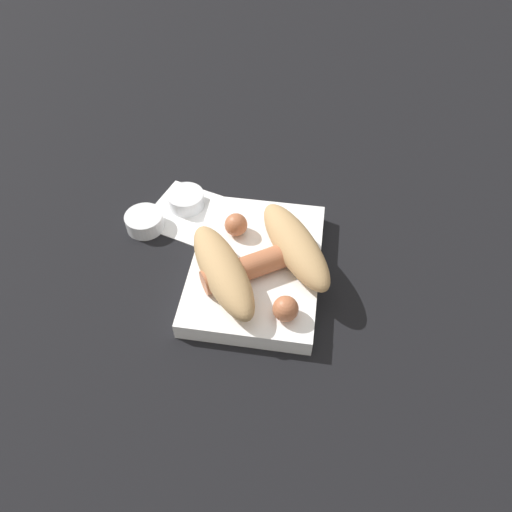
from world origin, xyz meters
TOP-DOWN VIEW (x-y plane):
  - ground_plane at (0.00, 0.00)m, footprint 3.00×3.00m
  - food_tray at (0.00, 0.00)m, footprint 0.23×0.17m
  - bread_roll at (-0.01, -0.01)m, footprint 0.22×0.22m
  - sausage at (-0.02, -0.01)m, footprint 0.16×0.15m
  - pickled_veggies at (0.05, -0.04)m, footprint 0.07×0.07m
  - napkin at (0.10, 0.12)m, footprint 0.14×0.14m
  - condiment_cup_near at (0.12, 0.13)m, footprint 0.06×0.06m
  - condiment_cup_far at (0.06, 0.18)m, footprint 0.06×0.06m

SIDE VIEW (x-z plane):
  - ground_plane at x=0.00m, z-range 0.00..0.00m
  - napkin at x=0.10m, z-range 0.00..0.00m
  - condiment_cup_near at x=0.12m, z-range 0.00..0.02m
  - condiment_cup_far at x=0.06m, z-range 0.00..0.02m
  - food_tray at x=0.00m, z-range 0.00..0.03m
  - pickled_veggies at x=0.05m, z-range 0.03..0.03m
  - sausage at x=-0.02m, z-range 0.03..0.06m
  - bread_roll at x=-0.01m, z-range 0.03..0.07m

